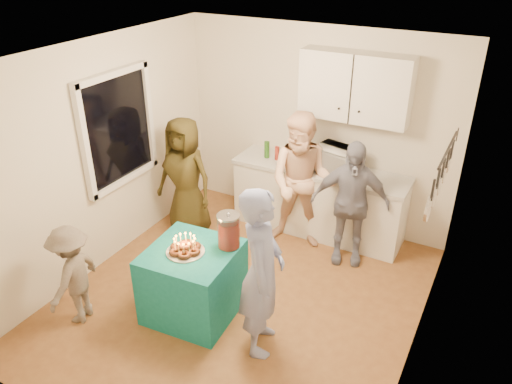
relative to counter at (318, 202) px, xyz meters
The scene contains 19 objects.
floor 1.76m from the counter, 96.71° to the right, with size 4.00×4.00×0.00m, color brown.
ceiling 2.76m from the counter, 96.71° to the right, with size 4.00×4.00×0.00m, color white.
back_wall 0.94m from the counter, 123.69° to the left, with size 3.60×3.60×0.00m, color silver.
left_wall 2.77m from the counter, 139.64° to the right, with size 4.00×4.00×0.00m, color silver.
right_wall 2.49m from the counter, 46.74° to the right, with size 4.00×4.00×0.00m, color silver.
window_night 2.66m from the counter, 144.60° to the right, with size 0.04×1.00×1.20m, color black.
counter is the anchor object (origin of this frame).
countertop 0.46m from the counter, 90.00° to the right, with size 2.24×0.62×0.05m, color beige.
upper_cabinet 1.56m from the counter, 26.57° to the left, with size 1.30×0.30×0.80m, color white.
pot_rack 2.16m from the counter, 33.34° to the right, with size 0.12×1.00×0.60m, color black.
microwave 0.67m from the counter, ahead, with size 0.56×0.38×0.31m, color white.
party_table 2.16m from the counter, 104.15° to the right, with size 0.85×0.85×0.76m, color #117573.
donut_cake 2.26m from the counter, 104.70° to the right, with size 0.38×0.38×0.18m, color #381C0C, non-canonical shape.
punch_jar 1.93m from the counter, 97.39° to the right, with size 0.22×0.22×0.34m, color red.
man_birthday 2.24m from the counter, 82.11° to the right, with size 0.62×0.40×1.69m, color #8C98CC.
woman_back_left 1.75m from the counter, 151.32° to the right, with size 0.77×0.50×1.58m, color brown.
woman_back_center 0.59m from the counter, 101.04° to the right, with size 0.85×0.66×1.74m, color #FFAC85.
woman_back_right 0.78m from the counter, 39.38° to the right, with size 0.90×0.38×1.54m, color #0F1133.
child_near_left 3.13m from the counter, 118.89° to the right, with size 0.70×0.40×1.08m, color #62564E.
Camera 1 is at (2.16, -3.69, 3.57)m, focal length 35.00 mm.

